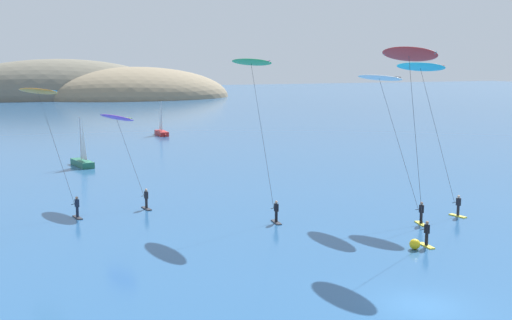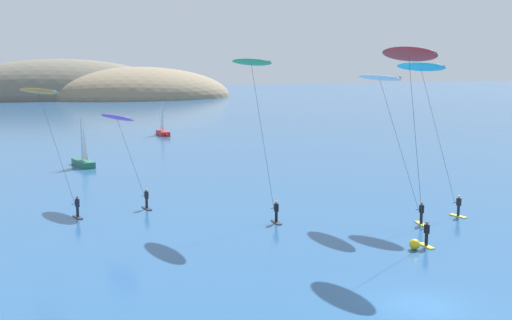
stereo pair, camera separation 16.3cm
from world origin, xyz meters
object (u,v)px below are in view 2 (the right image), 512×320
at_px(kitesurfer_red, 410,67).
at_px(kitesurfer_green, 253,74).
at_px(kitesurfer_purple, 119,124).
at_px(sailboat_near, 82,160).
at_px(sailboat_far, 163,131).
at_px(kitesurfer_white, 382,87).
at_px(kitesurfer_orange, 42,101).
at_px(marker_buoy, 415,244).
at_px(kitesurfer_cyan, 424,79).

xyz_separation_m(kitesurfer_red, kitesurfer_green, (-6.51, 10.89, -0.58)).
bearing_deg(kitesurfer_purple, sailboat_near, 89.60).
bearing_deg(kitesurfer_purple, sailboat_far, 69.67).
relative_size(sailboat_far, kitesurfer_white, 0.53).
bearing_deg(sailboat_far, kitesurfer_purple, -110.33).
bearing_deg(kitesurfer_orange, sailboat_far, 63.64).
relative_size(sailboat_far, kitesurfer_purple, 0.75).
bearing_deg(sailboat_far, kitesurfer_orange, -116.36).
distance_m(kitesurfer_green, marker_buoy, 18.00).
xyz_separation_m(kitesurfer_cyan, kitesurfer_white, (-3.36, 0.93, -0.62)).
relative_size(kitesurfer_purple, marker_buoy, 11.27).
height_order(kitesurfer_purple, kitesurfer_cyan, kitesurfer_cyan).
bearing_deg(sailboat_near, kitesurfer_orange, -106.60).
relative_size(kitesurfer_cyan, marker_buoy, 17.28).
xyz_separation_m(sailboat_far, kitesurfer_green, (-9.31, -57.38, 10.48)).
bearing_deg(kitesurfer_purple, kitesurfer_cyan, -31.15).
distance_m(kitesurfer_red, kitesurfer_white, 8.84).
height_order(sailboat_far, kitesurfer_red, kitesurfer_red).
bearing_deg(kitesurfer_cyan, sailboat_near, 122.33).
distance_m(sailboat_near, sailboat_far, 32.22).
relative_size(sailboat_far, kitesurfer_green, 0.48).
distance_m(kitesurfer_red, marker_buoy, 11.66).
relative_size(kitesurfer_green, kitesurfer_white, 1.11).
height_order(kitesurfer_cyan, kitesurfer_white, kitesurfer_cyan).
distance_m(kitesurfer_cyan, kitesurfer_white, 3.54).
xyz_separation_m(kitesurfer_white, marker_buoy, (-4.53, -10.39, -9.74)).
height_order(sailboat_near, kitesurfer_green, kitesurfer_green).
bearing_deg(kitesurfer_cyan, kitesurfer_red, -134.35).
distance_m(kitesurfer_orange, marker_buoy, 31.13).
bearing_deg(kitesurfer_purple, kitesurfer_green, -47.74).
bearing_deg(kitesurfer_cyan, kitesurfer_white, 164.52).
bearing_deg(kitesurfer_orange, kitesurfer_white, -24.95).
bearing_deg(sailboat_far, kitesurfer_red, -92.35).
height_order(kitesurfer_red, marker_buoy, kitesurfer_red).
bearing_deg(kitesurfer_white, sailboat_near, 118.81).
xyz_separation_m(kitesurfer_orange, marker_buoy, (20.33, -21.96, -8.57)).
relative_size(kitesurfer_cyan, kitesurfer_orange, 1.20).
bearing_deg(kitesurfer_green, marker_buoy, -67.63).
bearing_deg(sailboat_near, sailboat_far, 56.77).
distance_m(kitesurfer_purple, marker_buoy, 27.41).
height_order(kitesurfer_orange, kitesurfer_green, kitesurfer_green).
height_order(kitesurfer_cyan, kitesurfer_green, kitesurfer_green).
xyz_separation_m(sailboat_near, kitesurfer_orange, (-6.50, -21.81, 8.28)).
relative_size(kitesurfer_white, marker_buoy, 15.87).
bearing_deg(kitesurfer_red, marker_buoy, -112.70).
height_order(sailboat_far, kitesurfer_orange, kitesurfer_orange).
relative_size(sailboat_far, marker_buoy, 8.48).
height_order(sailboat_near, kitesurfer_purple, kitesurfer_purple).
xyz_separation_m(sailboat_near, marker_buoy, (13.83, -43.77, -0.29)).
bearing_deg(kitesurfer_orange, kitesurfer_red, -42.42).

